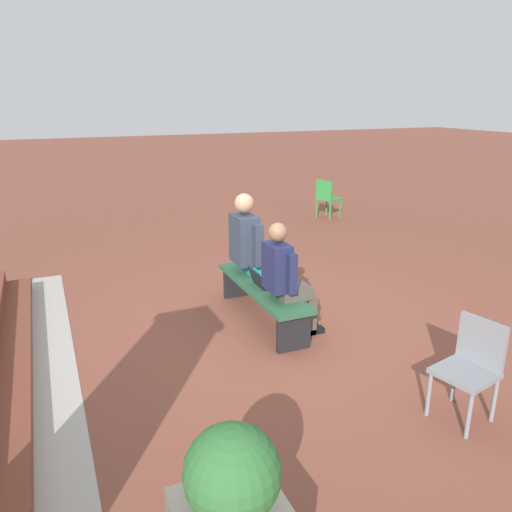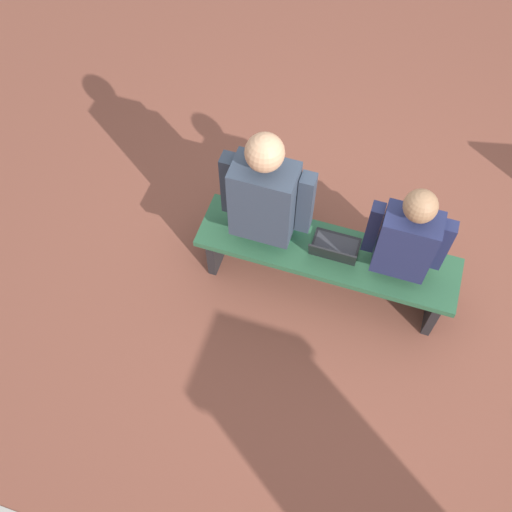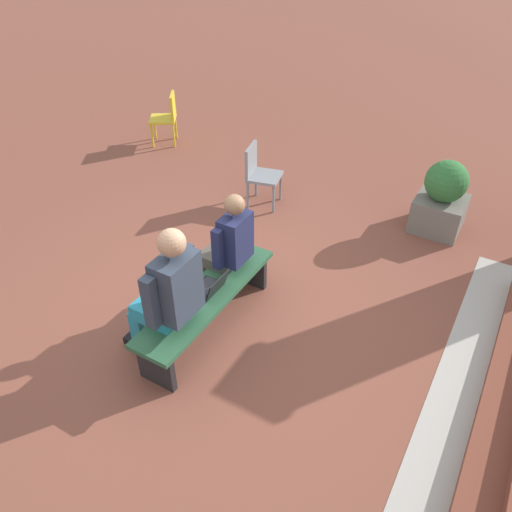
{
  "view_description": "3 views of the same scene",
  "coord_description": "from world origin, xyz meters",
  "px_view_note": "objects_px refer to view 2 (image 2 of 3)",
  "views": [
    {
      "loc": [
        -4.75,
        2.21,
        2.53
      ],
      "look_at": [
        0.38,
        -0.0,
        0.75
      ],
      "focal_mm": 35.0,
      "sensor_mm": 36.0,
      "label": 1
    },
    {
      "loc": [
        -0.01,
        2.21,
        3.9
      ],
      "look_at": [
        0.61,
        0.31,
        0.65
      ],
      "focal_mm": 42.0,
      "sensor_mm": 36.0,
      "label": 2
    },
    {
      "loc": [
        3.05,
        2.21,
        3.58
      ],
      "look_at": [
        -0.16,
        0.33,
        0.79
      ],
      "focal_mm": 35.0,
      "sensor_mm": 36.0,
      "label": 3
    }
  ],
  "objects_px": {
    "bench": "(326,257)",
    "person_adult": "(269,198)",
    "laptop": "(334,249)",
    "person_student": "(405,240)"
  },
  "relations": [
    {
      "from": "bench",
      "to": "person_student",
      "type": "relative_size",
      "value": 1.39
    },
    {
      "from": "laptop",
      "to": "bench",
      "type": "bearing_deg",
      "value": -15.86
    },
    {
      "from": "bench",
      "to": "laptop",
      "type": "height_order",
      "value": "laptop"
    },
    {
      "from": "bench",
      "to": "person_adult",
      "type": "xyz_separation_m",
      "value": [
        0.45,
        -0.07,
        0.4
      ]
    },
    {
      "from": "person_adult",
      "to": "laptop",
      "type": "bearing_deg",
      "value": 170.17
    },
    {
      "from": "person_student",
      "to": "laptop",
      "type": "xyz_separation_m",
      "value": [
        0.42,
        0.08,
        -0.2
      ]
    },
    {
      "from": "person_adult",
      "to": "laptop",
      "type": "relative_size",
      "value": 4.52
    },
    {
      "from": "laptop",
      "to": "person_student",
      "type": "bearing_deg",
      "value": -169.72
    },
    {
      "from": "person_student",
      "to": "person_adult",
      "type": "distance_m",
      "value": 0.92
    },
    {
      "from": "bench",
      "to": "person_adult",
      "type": "distance_m",
      "value": 0.61
    }
  ]
}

